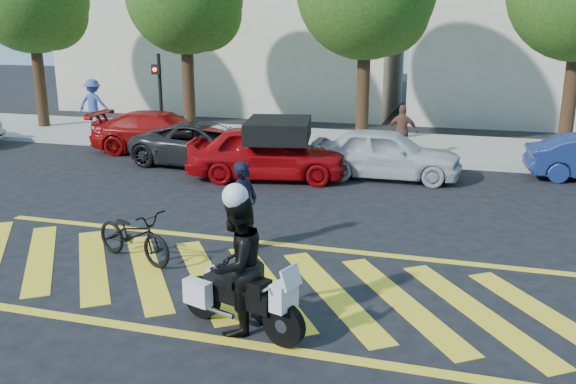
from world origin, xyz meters
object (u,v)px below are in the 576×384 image
(officer_moto, at_px, (237,265))
(police_motorcycle, at_px, (239,297))
(officer_bike, at_px, (245,206))
(parked_mid_right, at_px, (386,153))
(red_convertible, at_px, (268,152))
(parked_mid_left, at_px, (207,145))
(bicycle, at_px, (134,235))
(parked_left, at_px, (162,132))

(officer_moto, bearing_deg, police_motorcycle, 142.98)
(officer_bike, bearing_deg, parked_mid_right, -7.63)
(police_motorcycle, bearing_deg, red_convertible, 124.25)
(officer_moto, height_order, parked_mid_left, officer_moto)
(officer_bike, relative_size, parked_mid_left, 0.37)
(bicycle, height_order, parked_mid_left, parked_mid_left)
(parked_left, bearing_deg, police_motorcycle, -154.34)
(police_motorcycle, distance_m, parked_mid_left, 10.40)
(red_convertible, bearing_deg, parked_mid_left, 54.57)
(bicycle, relative_size, parked_mid_left, 0.40)
(police_motorcycle, bearing_deg, officer_bike, 127.30)
(bicycle, xyz_separation_m, parked_mid_right, (3.55, 7.41, 0.22))
(bicycle, bearing_deg, red_convertible, 15.84)
(bicycle, bearing_deg, officer_bike, -38.77)
(red_convertible, height_order, parked_mid_left, red_convertible)
(parked_mid_right, bearing_deg, parked_left, 78.60)
(parked_left, bearing_deg, parked_mid_left, -128.76)
(bicycle, bearing_deg, officer_moto, -105.44)
(officer_moto, xyz_separation_m, parked_mid_right, (0.80, 9.35, -0.28))
(parked_mid_right, bearing_deg, officer_bike, 163.25)
(parked_mid_left, bearing_deg, red_convertible, -107.11)
(officer_bike, bearing_deg, police_motorcycle, -153.19)
(bicycle, relative_size, police_motorcycle, 0.91)
(police_motorcycle, xyz_separation_m, red_convertible, (-2.33, 8.34, 0.25))
(red_convertible, relative_size, parked_mid_right, 1.06)
(officer_bike, height_order, officer_moto, officer_moto)
(officer_moto, relative_size, parked_mid_left, 0.43)
(red_convertible, bearing_deg, police_motorcycle, -175.80)
(red_convertible, distance_m, parked_mid_left, 2.46)
(officer_bike, bearing_deg, red_convertible, 22.01)
(bicycle, relative_size, red_convertible, 0.42)
(officer_bike, xyz_separation_m, officer_moto, (1.00, -3.01, 0.13))
(officer_moto, height_order, parked_mid_right, officer_moto)
(officer_moto, relative_size, parked_left, 0.42)
(red_convertible, distance_m, parked_left, 5.08)
(officer_moto, bearing_deg, parked_mid_left, -135.38)
(parked_mid_right, bearing_deg, red_convertible, 106.88)
(officer_bike, relative_size, police_motorcycle, 0.85)
(officer_moto, bearing_deg, parked_mid_right, -166.22)
(bicycle, xyz_separation_m, parked_left, (-4.04, 8.81, 0.19))
(parked_left, bearing_deg, officer_moto, -154.43)
(police_motorcycle, height_order, parked_left, parked_left)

